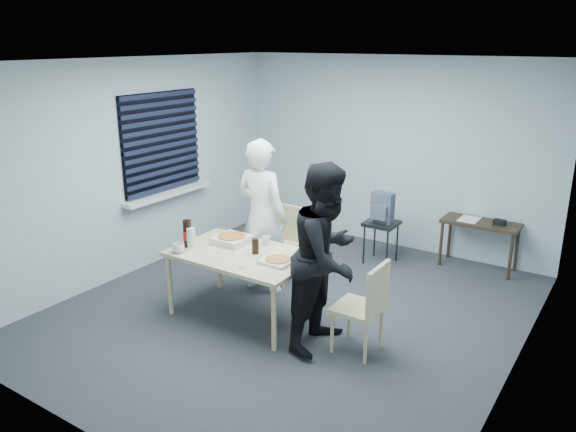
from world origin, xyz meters
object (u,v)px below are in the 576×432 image
Objects in this scene: person_white at (262,216)px; person_black at (327,257)px; chair_right at (367,302)px; side_table at (480,228)px; stool at (381,230)px; mug_a at (178,248)px; backpack at (382,208)px; mug_b at (266,240)px; chair_far at (283,237)px; soda_bottle at (187,234)px; dining_table at (243,258)px.

person_white and person_black have the same top height.
chair_right is at bearing 159.13° from person_white.
person_white is 1.90× the size of side_table.
person_black reaches higher than stool.
stool is 4.52× the size of mug_a.
side_table is 2.41× the size of backpack.
mug_a is at bearing -131.75° from mug_b.
chair_far is 1.68m from person_black.
stool is at bearing -155.70° from side_table.
chair_far is 1.34m from soda_bottle.
soda_bottle reaches higher than stool.
side_table is at bearing 45.01° from backpack.
person_white reaches higher than soda_bottle.
stool is 2.77m from mug_a.
dining_table is 5.04× the size of soda_bottle.
person_white is 0.45m from mug_b.
soda_bottle is (-1.17, -2.32, 0.40)m from stool.
backpack is (-0.42, 2.15, -0.14)m from person_black.
side_table is at bearing 39.42° from chair_far.
mug_b is (-0.94, 0.34, -0.13)m from person_black.
chair_right is 0.50× the size of person_black.
backpack is at bearing 74.87° from dining_table.
person_white is at bearing -133.77° from side_table.
side_table is 3.65m from soda_bottle.
backpack reaches higher than chair_right.
backpack is (0.81, 1.06, 0.23)m from chair_far.
chair_right reaches higher than stool.
side_table is (1.69, 2.65, -0.10)m from dining_table.
soda_bottle reaches higher than chair_right.
person_white is at bearing -98.24° from backpack.
dining_table is at bearing 109.31° from person_white.
side_table is 1.68× the size of stool.
person_white is at bearing 131.95° from mug_b.
side_table is (1.92, 1.58, 0.03)m from chair_far.
dining_table is 2.61× the size of stool.
mug_a reaches higher than mug_b.
chair_right is 2.27m from stool.
backpack is at bearing 10.96° from person_black.
chair_right is 2.27m from backpack.
chair_far is at bearing -140.58° from side_table.
chair_right is at bearing 5.78° from soda_bottle.
person_white is (-0.23, 0.65, 0.24)m from dining_table.
chair_right is at bearing 11.25° from mug_a.
stool is (0.81, 1.50, -0.44)m from person_white.
chair_far is 1.60× the size of stool.
person_black is 4.58× the size of backpack.
dining_table is 1.02m from person_black.
side_table is at bearing -133.77° from person_white.
person_white is 14.39× the size of mug_a.
side_table is at bearing 50.99° from soda_bottle.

